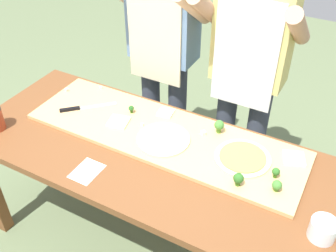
% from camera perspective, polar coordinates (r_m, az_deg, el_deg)
% --- Properties ---
extents(ground_plane, '(8.00, 8.00, 0.00)m').
position_cam_1_polar(ground_plane, '(2.53, -2.35, -16.51)').
color(ground_plane, '#60704C').
extents(prep_table, '(1.89, 0.79, 0.76)m').
position_cam_1_polar(prep_table, '(2.02, -2.83, -5.47)').
color(prep_table, brown).
rests_on(prep_table, ground).
extents(cutting_board, '(1.46, 0.44, 0.02)m').
position_cam_1_polar(cutting_board, '(2.04, -0.65, -1.22)').
color(cutting_board, tan).
rests_on(cutting_board, prep_table).
extents(chefs_knife, '(0.24, 0.23, 0.02)m').
position_cam_1_polar(chefs_knife, '(2.25, -12.55, 2.55)').
color(chefs_knife, '#B7BABF').
rests_on(chefs_knife, cutting_board).
extents(pizza_whole_pesto_green, '(0.27, 0.27, 0.02)m').
position_cam_1_polar(pizza_whole_pesto_green, '(1.91, 10.71, -4.51)').
color(pizza_whole_pesto_green, beige).
rests_on(pizza_whole_pesto_green, cutting_board).
extents(pizza_whole_cheese_artichoke, '(0.27, 0.27, 0.02)m').
position_cam_1_polar(pizza_whole_cheese_artichoke, '(1.98, -0.69, -1.87)').
color(pizza_whole_cheese_artichoke, beige).
rests_on(pizza_whole_cheese_artichoke, cutting_board).
extents(pizza_slice_near_left, '(0.12, 0.12, 0.01)m').
position_cam_1_polar(pizza_slice_near_left, '(2.11, -7.16, 0.61)').
color(pizza_slice_near_left, silver).
rests_on(pizza_slice_near_left, cutting_board).
extents(pizza_slice_far_right, '(0.09, 0.09, 0.01)m').
position_cam_1_polar(pizza_slice_far_right, '(2.16, -0.35, 1.93)').
color(pizza_slice_far_right, silver).
rests_on(pizza_slice_far_right, cutting_board).
extents(pizza_slice_near_right, '(0.13, 0.13, 0.01)m').
position_cam_1_polar(pizza_slice_near_right, '(1.97, 17.68, -4.47)').
color(pizza_slice_near_right, silver).
rests_on(pizza_slice_near_right, cutting_board).
extents(broccoli_floret_center_left, '(0.04, 0.04, 0.06)m').
position_cam_1_polar(broccoli_floret_center_left, '(1.78, 15.44, -8.25)').
color(broccoli_floret_center_left, '#487A23').
rests_on(broccoli_floret_center_left, cutting_board).
extents(broccoli_floret_back_left, '(0.05, 0.05, 0.07)m').
position_cam_1_polar(broccoli_floret_back_left, '(1.76, 10.12, -7.49)').
color(broccoli_floret_back_left, '#366618').
rests_on(broccoli_floret_back_left, cutting_board).
extents(broccoli_floret_center_right, '(0.05, 0.05, 0.07)m').
position_cam_1_polar(broccoli_floret_center_right, '(2.02, 7.39, 0.07)').
color(broccoli_floret_center_right, '#487A23').
rests_on(broccoli_floret_center_right, cutting_board).
extents(broccoli_floret_back_mid, '(0.04, 0.04, 0.05)m').
position_cam_1_polar(broccoli_floret_back_mid, '(1.83, 15.30, -6.42)').
color(broccoli_floret_back_mid, '#366618').
rests_on(broccoli_floret_back_mid, cutting_board).
extents(broccoli_floret_front_mid, '(0.03, 0.03, 0.04)m').
position_cam_1_polar(broccoli_floret_front_mid, '(2.16, -5.32, 2.50)').
color(broccoli_floret_front_mid, '#2C5915').
rests_on(broccoli_floret_front_mid, cutting_board).
extents(cheese_crumble_a, '(0.03, 0.03, 0.02)m').
position_cam_1_polar(cheese_crumble_a, '(2.02, 5.11, -1.00)').
color(cheese_crumble_a, white).
rests_on(cheese_crumble_a, cutting_board).
extents(cheese_crumble_b, '(0.02, 0.02, 0.02)m').
position_cam_1_polar(cheese_crumble_b, '(2.40, -9.68, 5.46)').
color(cheese_crumble_b, white).
rests_on(cheese_crumble_b, cutting_board).
extents(cheese_crumble_c, '(0.02, 0.02, 0.02)m').
position_cam_1_polar(cheese_crumble_c, '(2.42, -14.43, 5.04)').
color(cheese_crumble_c, silver).
rests_on(cheese_crumble_c, cutting_board).
extents(cheese_crumble_d, '(0.02, 0.02, 0.01)m').
position_cam_1_polar(cheese_crumble_d, '(2.08, -3.78, 0.22)').
color(cheese_crumble_d, white).
rests_on(cheese_crumble_d, cutting_board).
extents(flour_cup, '(0.11, 0.11, 0.08)m').
position_cam_1_polar(flour_cup, '(1.69, 21.40, -13.83)').
color(flour_cup, white).
rests_on(flour_cup, prep_table).
extents(recipe_note, '(0.12, 0.15, 0.00)m').
position_cam_1_polar(recipe_note, '(1.89, -11.62, -6.41)').
color(recipe_note, white).
rests_on(recipe_note, prep_table).
extents(cook_left, '(0.54, 0.39, 1.67)m').
position_cam_1_polar(cook_left, '(2.41, -0.75, 11.92)').
color(cook_left, '#333847').
rests_on(cook_left, ground).
extents(cook_right, '(0.54, 0.39, 1.67)m').
position_cam_1_polar(cook_right, '(2.23, 11.63, 8.77)').
color(cook_right, '#333847').
rests_on(cook_right, ground).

